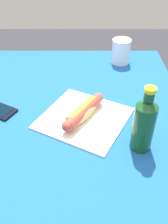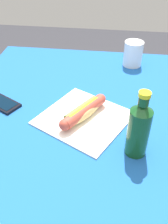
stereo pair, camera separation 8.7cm
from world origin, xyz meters
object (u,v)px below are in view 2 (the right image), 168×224
object	(u,v)px
soda_bottle	(139,128)
drinking_cup	(133,54)
cell_phone	(3,103)
hot_dog	(84,111)

from	to	relation	value
soda_bottle	drinking_cup	size ratio (longest dim) A/B	1.90
cell_phone	soda_bottle	xyz separation A→B (m)	(-0.18, -0.48, 0.09)
hot_dog	drinking_cup	distance (m)	0.46
hot_dog	cell_phone	size ratio (longest dim) A/B	1.30
cell_phone	drinking_cup	bearing A→B (deg)	-51.86
cell_phone	soda_bottle	world-z (taller)	soda_bottle
hot_dog	drinking_cup	bearing A→B (deg)	-22.17
drinking_cup	soda_bottle	bearing A→B (deg)	179.95
drinking_cup	hot_dog	bearing A→B (deg)	157.83
cell_phone	drinking_cup	xyz separation A→B (m)	(0.38, -0.48, 0.05)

